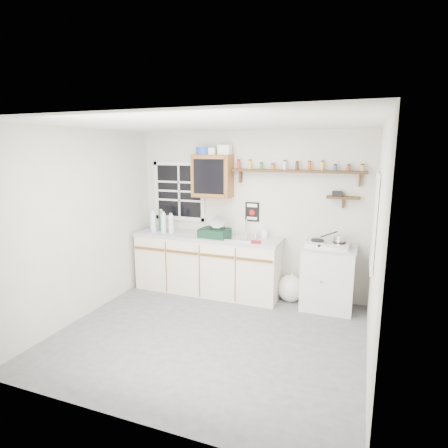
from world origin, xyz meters
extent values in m
cube|color=#4F4F51|center=(0.00, 0.00, -0.01)|extent=(3.60, 3.20, 0.02)
cube|color=white|center=(0.00, 0.00, 2.51)|extent=(3.60, 3.20, 0.02)
cube|color=#B8B2A5|center=(-1.81, 0.00, 1.25)|extent=(0.02, 3.20, 2.50)
cube|color=#B8B2A5|center=(1.81, 0.00, 1.25)|extent=(0.02, 3.20, 2.50)
cube|color=#B8B2A5|center=(0.00, 1.61, 1.25)|extent=(3.60, 0.02, 2.50)
cube|color=#B8B2A5|center=(0.00, -1.61, 1.25)|extent=(3.60, 0.02, 2.50)
cube|color=beige|center=(-0.58, 1.30, 0.44)|extent=(2.27, 0.60, 0.88)
cube|color=#A0A3A8|center=(-0.58, 1.30, 0.90)|extent=(2.31, 0.62, 0.04)
cube|color=brown|center=(-1.44, 0.99, 0.70)|extent=(0.53, 0.02, 0.03)
cube|color=brown|center=(-0.87, 0.99, 0.70)|extent=(0.53, 0.02, 0.03)
cube|color=brown|center=(-0.30, 0.99, 0.70)|extent=(0.53, 0.02, 0.03)
cube|color=brown|center=(0.27, 0.99, 0.70)|extent=(0.53, 0.02, 0.03)
cube|color=silver|center=(1.25, 1.33, 0.44)|extent=(0.70, 0.55, 0.88)
cube|color=#A0A3A8|center=(1.25, 1.33, 0.90)|extent=(0.73, 0.57, 0.03)
cube|color=silver|center=(-0.05, 1.30, 0.93)|extent=(0.52, 0.44, 0.03)
cylinder|color=silver|center=(0.00, 1.46, 1.06)|extent=(0.02, 0.02, 0.28)
cylinder|color=silver|center=(0.00, 1.40, 1.19)|extent=(0.02, 0.14, 0.02)
cube|color=brown|center=(-0.55, 1.45, 1.82)|extent=(0.60, 0.30, 0.65)
cube|color=black|center=(-0.55, 1.29, 1.82)|extent=(0.48, 0.02, 0.52)
cylinder|color=#1945A7|center=(-0.69, 1.45, 2.21)|extent=(0.24, 0.24, 0.11)
cube|color=silver|center=(-0.35, 1.45, 2.22)|extent=(0.18, 0.15, 0.14)
cylinder|color=silver|center=(-0.54, 1.40, 2.20)|extent=(0.12, 0.12, 0.10)
cube|color=black|center=(0.73, 1.51, 1.92)|extent=(1.91, 0.18, 0.04)
cube|color=black|center=(-0.13, 1.55, 1.82)|extent=(0.03, 0.10, 0.18)
cube|color=black|center=(1.58, 1.55, 1.82)|extent=(0.03, 0.10, 0.18)
cylinder|color=red|center=(-0.15, 1.51, 2.00)|extent=(0.05, 0.05, 0.12)
cylinder|color=black|center=(-0.15, 1.51, 2.07)|extent=(0.04, 0.04, 0.02)
cylinder|color=gold|center=(0.02, 1.51, 2.00)|extent=(0.05, 0.05, 0.12)
cylinder|color=black|center=(0.02, 1.51, 2.07)|extent=(0.04, 0.04, 0.02)
cylinder|color=#267226|center=(0.20, 1.51, 1.98)|extent=(0.05, 0.05, 0.09)
cylinder|color=black|center=(0.20, 1.51, 2.03)|extent=(0.04, 0.04, 0.02)
cylinder|color=#99591E|center=(0.38, 1.51, 1.97)|extent=(0.06, 0.06, 0.07)
cylinder|color=black|center=(0.38, 1.51, 2.02)|extent=(0.05, 0.05, 0.02)
cylinder|color=silver|center=(0.55, 1.51, 2.00)|extent=(0.05, 0.05, 0.12)
cylinder|color=black|center=(0.55, 1.51, 2.06)|extent=(0.05, 0.05, 0.02)
cylinder|color=#4C2614|center=(0.73, 1.51, 1.99)|extent=(0.05, 0.05, 0.11)
cylinder|color=black|center=(0.73, 1.51, 2.05)|extent=(0.04, 0.04, 0.02)
cylinder|color=#B24C19|center=(0.90, 1.51, 2.00)|extent=(0.05, 0.05, 0.11)
cylinder|color=black|center=(0.90, 1.51, 2.06)|extent=(0.04, 0.04, 0.02)
cylinder|color=gold|center=(1.07, 1.51, 2.00)|extent=(0.05, 0.05, 0.12)
cylinder|color=black|center=(1.07, 1.51, 2.07)|extent=(0.04, 0.04, 0.02)
cylinder|color=#334C8C|center=(1.25, 1.51, 1.98)|extent=(0.05, 0.05, 0.07)
cylinder|color=black|center=(1.25, 1.51, 2.02)|extent=(0.04, 0.04, 0.02)
cylinder|color=maroon|center=(1.43, 1.51, 1.98)|extent=(0.05, 0.05, 0.08)
cylinder|color=black|center=(1.43, 1.51, 2.02)|extent=(0.04, 0.04, 0.02)
cylinder|color=#BF8C3F|center=(1.60, 1.51, 1.98)|extent=(0.05, 0.05, 0.08)
cylinder|color=black|center=(1.60, 1.51, 2.03)|extent=(0.05, 0.05, 0.02)
cube|color=black|center=(1.38, 1.52, 1.57)|extent=(0.45, 0.15, 0.03)
cube|color=black|center=(1.38, 1.56, 1.49)|extent=(0.03, 0.08, 0.14)
cube|color=black|center=(1.30, 1.52, 1.62)|extent=(0.14, 0.10, 0.07)
cube|color=black|center=(0.05, 1.59, 1.28)|extent=(0.22, 0.01, 0.30)
cube|color=white|center=(0.05, 1.58, 1.38)|extent=(0.16, 0.00, 0.05)
cylinder|color=#A50C0C|center=(0.05, 1.58, 1.27)|extent=(0.09, 0.01, 0.09)
cube|color=white|center=(0.05, 1.58, 1.18)|extent=(0.16, 0.00, 0.04)
cube|color=black|center=(-1.20, 1.59, 1.55)|extent=(0.85, 0.02, 0.90)
cube|color=silver|center=(-1.20, 1.59, 1.55)|extent=(0.93, 0.03, 0.98)
cube|color=black|center=(1.79, 0.55, 1.45)|extent=(0.02, 0.70, 1.00)
cube|color=silver|center=(1.79, 0.55, 1.45)|extent=(0.03, 0.78, 1.08)
cylinder|color=silver|center=(-1.50, 1.24, 1.08)|extent=(0.09, 0.09, 0.31)
cylinder|color=silver|center=(-1.50, 1.24, 1.25)|extent=(0.05, 0.05, 0.03)
cylinder|color=#236937|center=(-1.42, 1.36, 1.08)|extent=(0.08, 0.08, 0.32)
cylinder|color=silver|center=(-1.42, 1.36, 1.25)|extent=(0.04, 0.04, 0.03)
cylinder|color=silver|center=(-1.32, 1.24, 1.07)|extent=(0.08, 0.08, 0.31)
cylinder|color=silver|center=(-1.32, 1.24, 1.24)|extent=(0.04, 0.04, 0.03)
cylinder|color=silver|center=(-1.19, 1.27, 1.06)|extent=(0.08, 0.08, 0.28)
cylinder|color=silver|center=(-1.19, 1.27, 1.22)|extent=(0.05, 0.05, 0.03)
cube|color=black|center=(-0.43, 1.23, 0.98)|extent=(0.45, 0.35, 0.13)
cylinder|color=silver|center=(-0.38, 1.23, 1.11)|extent=(0.30, 0.32, 0.26)
imported|color=silver|center=(0.29, 1.45, 1.00)|extent=(0.09, 0.09, 0.17)
cube|color=maroon|center=(0.26, 1.11, 0.93)|extent=(0.17, 0.16, 0.02)
cube|color=silver|center=(1.23, 1.31, 0.95)|extent=(0.61, 0.37, 0.07)
cylinder|color=black|center=(1.08, 1.31, 0.99)|extent=(0.18, 0.18, 0.01)
cylinder|color=black|center=(1.38, 1.31, 0.99)|extent=(0.18, 0.18, 0.01)
cylinder|color=silver|center=(1.38, 1.31, 1.03)|extent=(0.15, 0.15, 0.09)
cylinder|color=black|center=(1.23, 1.38, 1.07)|extent=(0.25, 0.18, 0.15)
ellipsoid|color=silver|center=(0.72, 1.40, 0.19)|extent=(0.40, 0.37, 0.42)
cone|color=silver|center=(0.74, 1.40, 0.39)|extent=(0.12, 0.12, 0.12)
camera|label=1|loc=(1.66, -3.88, 2.23)|focal=30.00mm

